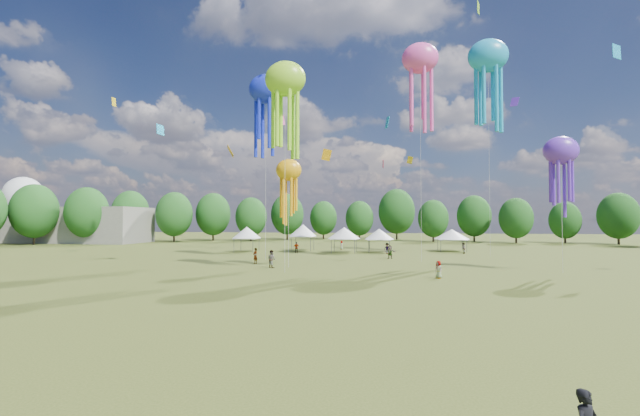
# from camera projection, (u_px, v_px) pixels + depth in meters

# --- Properties ---
(ground) EXTENTS (300.00, 300.00, 0.00)m
(ground) POSITION_uv_depth(u_px,v_px,m) (303.00, 398.00, 12.07)
(ground) COLOR #384416
(ground) RESTS_ON ground
(spectator_near) EXTENTS (1.18, 1.13, 1.93)m
(spectator_near) POSITION_uv_depth(u_px,v_px,m) (272.00, 259.00, 44.60)
(spectator_near) COLOR gray
(spectator_near) RESTS_ON ground
(spectators_far) EXTENTS (27.61, 34.11, 1.86)m
(spectators_far) POSITION_uv_depth(u_px,v_px,m) (374.00, 251.00, 57.91)
(spectators_far) COLOR gray
(spectators_far) RESTS_ON ground
(festival_tents) EXTENTS (38.19, 12.03, 4.43)m
(festival_tents) POSITION_uv_depth(u_px,v_px,m) (351.00, 233.00, 67.15)
(festival_tents) COLOR #47474C
(festival_tents) RESTS_ON ground
(show_kites) EXTENTS (36.66, 25.58, 31.24)m
(show_kites) POSITION_uv_depth(u_px,v_px,m) (404.00, 94.00, 52.28)
(show_kites) COLOR #9AE726
(show_kites) RESTS_ON ground
(small_kites) EXTENTS (71.09, 54.49, 45.45)m
(small_kites) POSITION_uv_depth(u_px,v_px,m) (372.00, 32.00, 55.14)
(small_kites) COLOR #9AE726
(small_kites) RESTS_ON ground
(treeline) EXTENTS (201.57, 95.24, 13.43)m
(treeline) POSITION_uv_depth(u_px,v_px,m) (352.00, 212.00, 74.55)
(treeline) COLOR #38281C
(treeline) RESTS_ON ground
(hangar) EXTENTS (40.00, 12.00, 8.00)m
(hangar) POSITION_uv_depth(u_px,v_px,m) (60.00, 225.00, 94.84)
(hangar) COLOR gray
(hangar) RESTS_ON ground
(radome) EXTENTS (9.00, 9.00, 16.00)m
(radome) POSITION_uv_depth(u_px,v_px,m) (23.00, 201.00, 103.51)
(radome) COLOR white
(radome) RESTS_ON ground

